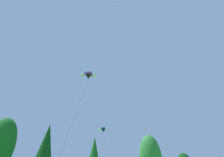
% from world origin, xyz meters
% --- Properties ---
extents(treeline_tree_d, '(4.77, 4.77, 14.43)m').
position_xyz_m(treeline_tree_d, '(-7.33, 47.83, 9.04)').
color(treeline_tree_d, '#472D19').
rests_on(treeline_tree_d, ground_plane).
extents(treeline_tree_f, '(5.56, 5.56, 13.93)m').
position_xyz_m(treeline_tree_f, '(18.28, 47.49, 8.43)').
color(treeline_tree_f, '#472D19').
rests_on(treeline_tree_f, ground_plane).
extents(parafoil_kite_high_purple, '(4.88, 9.15, 16.70)m').
position_xyz_m(parafoil_kite_high_purple, '(-2.36, 29.80, 17.69)').
color(parafoil_kite_high_purple, purple).
extents(parafoil_kite_mid_blue_white, '(5.48, 20.82, 12.25)m').
position_xyz_m(parafoil_kite_mid_blue_white, '(4.57, 44.15, 13.27)').
color(parafoil_kite_mid_blue_white, blue).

